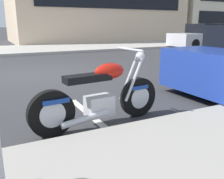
% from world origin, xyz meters
% --- Properties ---
extents(ground_plane, '(260.00, 260.00, 0.00)m').
position_xyz_m(ground_plane, '(0.00, 0.00, 0.00)').
color(ground_plane, '#333335').
extents(sidewalk_far_curb, '(120.00, 5.00, 0.14)m').
position_xyz_m(sidewalk_far_curb, '(12.00, 7.30, 0.07)').
color(sidewalk_far_curb, '#ADA89E').
rests_on(sidewalk_far_curb, ground).
extents(parking_stall_stripe, '(0.12, 2.20, 0.01)m').
position_xyz_m(parking_stall_stripe, '(0.00, -4.20, 0.00)').
color(parking_stall_stripe, silver).
rests_on(parking_stall_stripe, ground).
extents(parked_motorcycle, '(2.09, 0.62, 1.12)m').
position_xyz_m(parked_motorcycle, '(-0.00, -4.48, 0.43)').
color(parked_motorcycle, black).
rests_on(parked_motorcycle, ground).
extents(car_opposite_curb, '(4.69, 1.89, 1.50)m').
position_xyz_m(car_opposite_curb, '(11.25, 4.28, 0.69)').
color(car_opposite_curb, silver).
rests_on(car_opposite_curb, ground).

